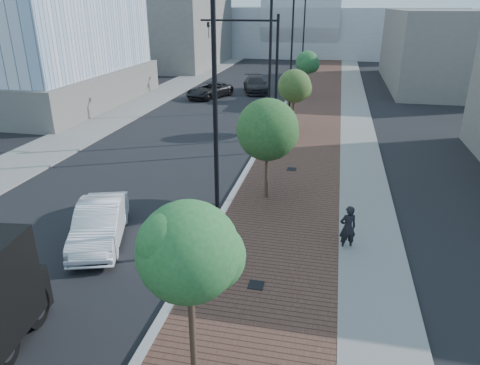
# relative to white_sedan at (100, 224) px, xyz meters

# --- Properties ---
(sidewalk) EXTENTS (7.00, 140.00, 0.12)m
(sidewalk) POSITION_rel_white_sedan_xyz_m (7.51, 30.27, -0.71)
(sidewalk) COLOR #4C2D23
(sidewalk) RESTS_ON ground
(concrete_strip) EXTENTS (2.40, 140.00, 0.13)m
(concrete_strip) POSITION_rel_white_sedan_xyz_m (10.21, 30.27, -0.71)
(concrete_strip) COLOR slate
(concrete_strip) RESTS_ON ground
(curb) EXTENTS (0.30, 140.00, 0.14)m
(curb) POSITION_rel_white_sedan_xyz_m (4.01, 30.27, -0.70)
(curb) COLOR gray
(curb) RESTS_ON ground
(west_sidewalk) EXTENTS (4.00, 140.00, 0.12)m
(west_sidewalk) POSITION_rel_white_sedan_xyz_m (-8.99, 30.27, -0.71)
(west_sidewalk) COLOR slate
(west_sidewalk) RESTS_ON ground
(white_sedan) EXTENTS (3.07, 4.95, 1.54)m
(white_sedan) POSITION_rel_white_sedan_xyz_m (0.00, 0.00, 0.00)
(white_sedan) COLOR silver
(white_sedan) RESTS_ON ground
(dark_car_mid) EXTENTS (4.28, 5.77, 1.46)m
(dark_car_mid) POSITION_rel_white_sedan_xyz_m (-3.61, 27.99, -0.04)
(dark_car_mid) COLOR black
(dark_car_mid) RESTS_ON ground
(dark_car_far) EXTENTS (3.61, 5.84, 1.58)m
(dark_car_far) POSITION_rel_white_sedan_xyz_m (0.26, 31.77, 0.02)
(dark_car_far) COLOR black
(dark_car_far) RESTS_ON ground
(pedestrian) EXTENTS (0.76, 0.63, 1.77)m
(pedestrian) POSITION_rel_white_sedan_xyz_m (9.28, 1.44, 0.12)
(pedestrian) COLOR black
(pedestrian) RESTS_ON ground
(streetlight_1) EXTENTS (1.44, 0.56, 9.21)m
(streetlight_1) POSITION_rel_white_sedan_xyz_m (4.50, 0.27, 3.57)
(streetlight_1) COLOR black
(streetlight_1) RESTS_ON ground
(streetlight_2) EXTENTS (1.72, 0.56, 9.28)m
(streetlight_2) POSITION_rel_white_sedan_xyz_m (4.61, 12.27, 4.05)
(streetlight_2) COLOR black
(streetlight_2) RESTS_ON ground
(streetlight_3) EXTENTS (1.44, 0.56, 9.21)m
(streetlight_3) POSITION_rel_white_sedan_xyz_m (4.50, 24.27, 3.57)
(streetlight_3) COLOR black
(streetlight_3) RESTS_ON ground
(streetlight_4) EXTENTS (1.72, 0.56, 9.28)m
(streetlight_4) POSITION_rel_white_sedan_xyz_m (4.61, 36.27, 4.05)
(streetlight_4) COLOR black
(streetlight_4) RESTS_ON ground
(traffic_mast) EXTENTS (5.09, 0.20, 8.00)m
(traffic_mast) POSITION_rel_white_sedan_xyz_m (3.71, 15.27, 4.21)
(traffic_mast) COLOR black
(traffic_mast) RESTS_ON ground
(tree_0) EXTENTS (2.33, 2.27, 4.77)m
(tree_0) POSITION_rel_white_sedan_xyz_m (5.66, -5.71, 2.85)
(tree_0) COLOR #382619
(tree_0) RESTS_ON ground
(tree_1) EXTENTS (2.78, 2.78, 4.78)m
(tree_1) POSITION_rel_white_sedan_xyz_m (5.66, 5.29, 2.61)
(tree_1) COLOR #382619
(tree_1) RESTS_ON ground
(tree_2) EXTENTS (2.36, 2.30, 4.44)m
(tree_2) POSITION_rel_white_sedan_xyz_m (5.66, 17.29, 2.50)
(tree_2) COLOR #382619
(tree_2) RESTS_ON ground
(tree_3) EXTENTS (2.23, 2.15, 4.54)m
(tree_3) POSITION_rel_white_sedan_xyz_m (5.66, 29.29, 2.68)
(tree_3) COLOR #382619
(tree_3) RESTS_ON ground
(tower_podium) EXTENTS (19.00, 19.00, 3.00)m
(tower_podium) POSITION_rel_white_sedan_xyz_m (-19.99, 22.27, 0.73)
(tower_podium) COLOR #64605A
(tower_podium) RESTS_ON ground
(convention_center) EXTENTS (50.00, 30.00, 50.00)m
(convention_center) POSITION_rel_white_sedan_xyz_m (2.01, 75.27, 5.23)
(convention_center) COLOR #9FA3A8
(convention_center) RESTS_ON ground
(commercial_block_nw) EXTENTS (14.00, 20.00, 10.00)m
(commercial_block_nw) POSITION_rel_white_sedan_xyz_m (-15.99, 50.27, 4.23)
(commercial_block_nw) COLOR #65615B
(commercial_block_nw) RESTS_ON ground
(commercial_block_ne) EXTENTS (12.00, 22.00, 8.00)m
(commercial_block_ne) POSITION_rel_white_sedan_xyz_m (20.01, 40.27, 3.23)
(commercial_block_ne) COLOR #67635D
(commercial_block_ne) RESTS_ON ground
(utility_cover_1) EXTENTS (0.50, 0.50, 0.02)m
(utility_cover_1) POSITION_rel_white_sedan_xyz_m (6.41, -1.73, -0.64)
(utility_cover_1) COLOR black
(utility_cover_1) RESTS_ON sidewalk
(utility_cover_2) EXTENTS (0.50, 0.50, 0.02)m
(utility_cover_2) POSITION_rel_white_sedan_xyz_m (6.41, 9.27, -0.64)
(utility_cover_2) COLOR black
(utility_cover_2) RESTS_ON sidewalk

